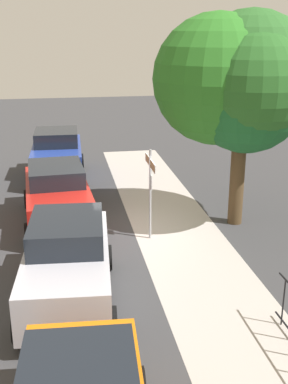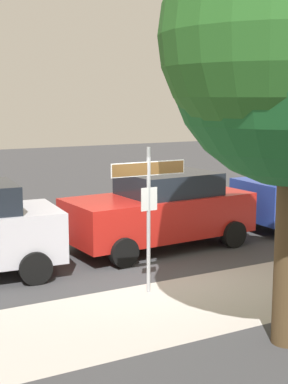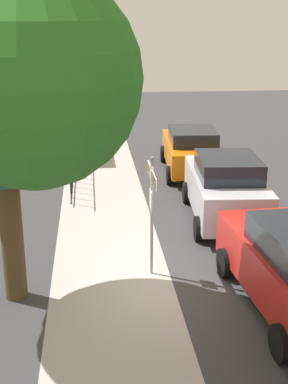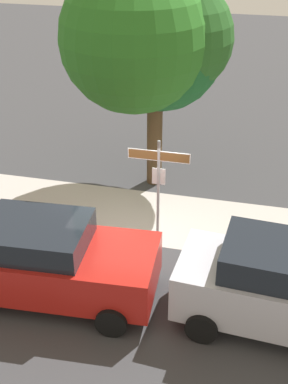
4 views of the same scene
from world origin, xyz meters
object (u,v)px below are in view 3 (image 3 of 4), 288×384
(shade_tree, at_px, (1,82))
(car_silver, at_px, (226,188))
(car_orange, at_px, (191,150))
(street_sign, at_px, (152,195))
(utility_shed, at_px, (37,125))

(shade_tree, relative_size, car_silver, 1.48)
(shade_tree, relative_size, car_orange, 1.45)
(street_sign, height_order, utility_shed, street_sign)
(street_sign, relative_size, utility_shed, 0.92)
(street_sign, xyz_separation_m, car_orange, (7.81, -2.39, -0.99))
(street_sign, xyz_separation_m, car_silver, (3.02, -2.42, -0.89))
(shade_tree, distance_m, car_silver, 7.33)
(car_silver, distance_m, utility_shed, 9.91)
(shade_tree, height_order, car_silver, shade_tree)
(car_orange, bearing_deg, utility_shed, 64.66)
(shade_tree, xyz_separation_m, car_silver, (3.86, -5.21, -3.40))
(utility_shed, bearing_deg, car_orange, -119.06)
(utility_shed, bearing_deg, car_silver, -144.01)
(shade_tree, relative_size, utility_shed, 2.22)
(car_orange, bearing_deg, street_sign, 166.73)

